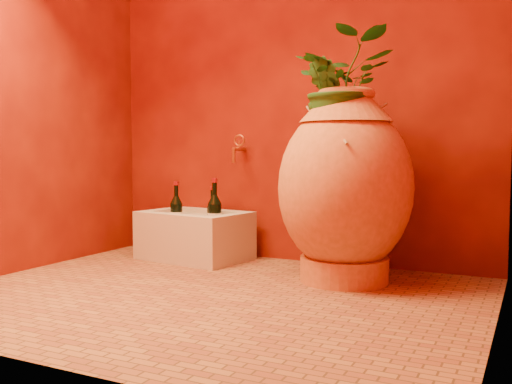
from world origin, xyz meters
The scene contains 11 objects.
floor centered at (0.00, 0.00, 0.00)m, with size 2.50×2.50×0.00m, color brown.
wall_back centered at (0.00, 1.00, 1.25)m, with size 2.50×0.02×2.50m, color #510B04.
wall_left centered at (-1.25, 0.00, 1.25)m, with size 0.02×2.00×2.50m, color #510B04.
amphora centered at (0.48, 0.57, 0.50)m, with size 0.92×0.92×1.00m.
stone_basin centered at (-0.56, 0.75, 0.15)m, with size 0.71×0.54×0.30m.
wine_bottle_a centered at (-0.37, 0.68, 0.29)m, with size 0.09×0.09×0.35m.
wine_bottle_b centered at (-0.68, 0.72, 0.28)m, with size 0.08×0.08×0.33m.
wine_bottle_c centered at (-0.44, 0.77, 0.27)m, with size 0.07×0.07×0.30m.
wall_tap centered at (-0.33, 0.91, 0.71)m, with size 0.08×0.16×0.18m.
plant_main centered at (0.47, 0.56, 1.02)m, with size 0.49×0.43×0.55m, color #1A4A1A.
plant_side centered at (0.39, 0.51, 0.96)m, with size 0.22×0.18×0.40m, color #1A4A1A.
Camera 1 is at (1.38, -2.28, 0.68)m, focal length 40.00 mm.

